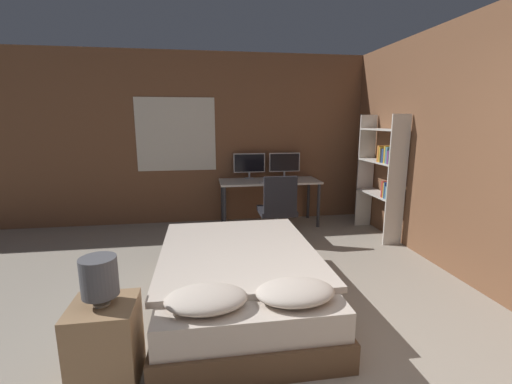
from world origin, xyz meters
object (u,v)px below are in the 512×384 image
Objects in this scene: monitor_right at (285,163)px; computer_mouse at (290,181)px; keyboard at (272,182)px; nightstand at (106,343)px; bedside_lamp at (99,277)px; bed at (240,279)px; office_chair at (277,214)px; monitor_left at (249,164)px; bookshelf at (384,169)px; desk at (269,185)px.

computer_mouse is (-0.02, -0.42, -0.22)m from monitor_right.
keyboard is at bearing 180.00° from computer_mouse.
bedside_lamp is (0.00, 0.00, 0.45)m from nightstand.
bed is at bearing 40.70° from bedside_lamp.
nightstand is at bearing -124.14° from office_chair.
monitor_left is 0.29× the size of bookshelf.
nightstand is 2.93m from office_chair.
keyboard is 0.40× the size of office_chair.
desk is (0.74, 2.39, 0.39)m from bed.
monitor_right is at bearing 0.00° from monitor_left.
bed is 3.84× the size of nightstand.
bookshelf is (3.15, 2.37, 0.26)m from bedside_lamp.
bedside_lamp is at bearing -124.14° from office_chair.
desk is 0.48m from monitor_left.
keyboard is 0.21× the size of bookshelf.
monitor_left is 0.56m from keyboard.
monitor_left is at bearing 149.56° from bookshelf.
desk is 4.24× the size of keyboard.
bed is 1.77m from office_chair.
bed is at bearing 40.70° from nightstand.
monitor_left is at bearing 104.71° from office_chair.
monitor_left reaches higher than bed.
office_chair reaches higher than bed.
keyboard is at bearing 86.50° from office_chair.
monitor_right is at bearing 87.70° from computer_mouse.
keyboard is at bearing 71.26° from bed.
nightstand is at bearing -123.20° from computer_mouse.
bedside_lamp is 3.61m from desk.
monitor_right is at bearing 59.95° from bedside_lamp.
bookshelf is at bearing -41.32° from monitor_right.
desk is at bearing 72.80° from bed.
desk is (1.68, 3.20, -0.08)m from bedside_lamp.
keyboard is 0.67m from office_chair.
monitor_right is at bearing 71.61° from office_chair.
office_chair is 1.62m from bookshelf.
bookshelf is (1.50, -0.05, 0.61)m from office_chair.
computer_mouse is at bearing 65.03° from bed.
monitor_left reaches higher than bedside_lamp.
desk is at bearing 62.28° from bedside_lamp.
desk is (1.68, 3.20, 0.37)m from nightstand.
bed is 2.53m from desk.
bed reaches higher than nightstand.
bed is 1.20× the size of bookshelf.
bookshelf is at bearing 36.99° from nightstand.
monitor_left is at bearing 180.00° from monitor_right.
monitor_right is (0.58, 0.00, 0.00)m from monitor_left.
computer_mouse is at bearing 56.80° from nightstand.
computer_mouse reaches higher than keyboard.
bedside_lamp reaches higher than bed.
bed is at bearing -99.76° from monitor_left.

